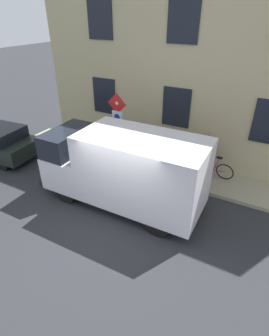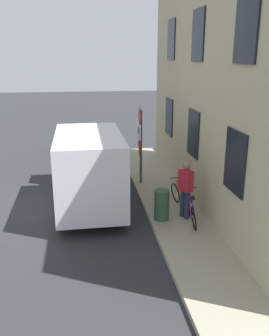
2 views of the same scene
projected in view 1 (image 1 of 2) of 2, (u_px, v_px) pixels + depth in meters
ground_plane at (121, 221)px, 8.29m from camera, size 80.00×80.00×0.00m
sidewalk_slab at (164, 169)px, 10.84m from camera, size 1.69×14.07×0.14m
building_facade at (183, 69)px, 9.88m from camera, size 0.75×12.07×7.43m
sign_post_stacked at (118, 123)px, 10.13m from camera, size 0.15×0.56×2.80m
delivery_van at (125, 168)px, 8.41m from camera, size 2.06×5.35×2.50m
bicycle_purple at (211, 167)px, 10.11m from camera, size 0.46×1.71×0.89m
bicycle_orange at (187, 161)px, 10.50m from camera, size 0.49×1.71×0.89m
pedestrian at (205, 153)px, 9.88m from camera, size 0.41×0.47×1.72m
litter_bin at (198, 173)px, 9.59m from camera, size 0.44×0.44×0.90m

